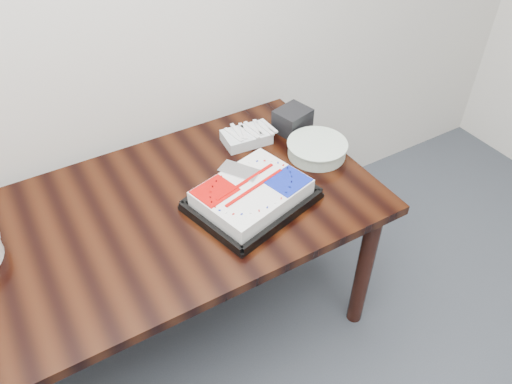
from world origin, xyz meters
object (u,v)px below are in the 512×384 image
cake_tray (252,195)px  plate_stack (317,149)px  table (143,236)px  napkin_box (292,120)px

cake_tray → plate_stack: size_ratio=2.01×
table → plate_stack: size_ratio=7.11×
plate_stack → napkin_box: (0.01, 0.21, 0.02)m
table → cake_tray: 0.44m
cake_tray → table: bearing=161.7°
cake_tray → napkin_box: size_ratio=3.53×
cake_tray → napkin_box: (0.40, 0.33, 0.01)m
table → napkin_box: size_ratio=12.49×
table → cake_tray: cake_tray is taller
plate_stack → napkin_box: 0.21m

